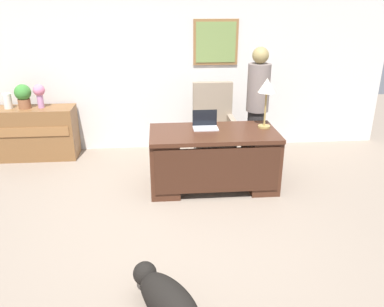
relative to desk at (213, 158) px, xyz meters
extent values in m
plane|color=gray|center=(-0.47, -0.97, -0.41)|extent=(12.00, 12.00, 0.00)
cube|color=silver|center=(-0.47, 1.63, 0.94)|extent=(7.00, 0.12, 2.70)
cube|color=olive|center=(0.23, 1.56, 1.30)|extent=(0.70, 0.03, 0.69)
cube|color=olive|center=(0.23, 1.54, 1.30)|extent=(0.62, 0.01, 0.61)
cube|color=#422316|center=(0.00, 0.03, 0.33)|extent=(1.62, 0.83, 0.05)
cube|color=#422316|center=(-0.63, 0.03, -0.05)|extent=(0.36, 0.77, 0.72)
cube|color=#422316|center=(0.63, 0.03, -0.05)|extent=(0.36, 0.77, 0.72)
cube|color=#381E13|center=(0.00, -0.36, -0.02)|extent=(1.52, 0.04, 0.57)
cube|color=brown|center=(-2.65, 1.28, -0.01)|extent=(1.32, 0.48, 0.80)
cube|color=brown|center=(-2.65, 1.04, 0.08)|extent=(1.22, 0.02, 0.14)
cube|color=gray|center=(0.14, 0.93, -0.04)|extent=(0.60, 0.58, 0.18)
cylinder|color=black|center=(0.14, 0.93, -0.27)|extent=(0.10, 0.10, 0.28)
cylinder|color=black|center=(0.14, 0.93, -0.39)|extent=(0.52, 0.52, 0.05)
cube|color=gray|center=(0.14, 1.17, 0.40)|extent=(0.60, 0.12, 0.71)
cube|color=gray|center=(-0.12, 0.93, 0.16)|extent=(0.08, 0.50, 0.22)
cube|color=gray|center=(0.40, 0.93, 0.16)|extent=(0.08, 0.50, 0.22)
cylinder|color=#262323|center=(0.73, 0.73, 0.00)|extent=(0.26, 0.26, 0.83)
cylinder|color=slate|center=(0.73, 0.73, 0.75)|extent=(0.32, 0.32, 0.67)
sphere|color=#917F4D|center=(0.73, 0.73, 1.20)|extent=(0.23, 0.23, 0.23)
ellipsoid|color=black|center=(-0.65, -2.22, -0.26)|extent=(0.63, 0.74, 0.30)
sphere|color=black|center=(-0.84, -1.93, -0.22)|extent=(0.20, 0.20, 0.20)
cube|color=#B2B5BA|center=(-0.09, 0.14, 0.36)|extent=(0.32, 0.22, 0.01)
cube|color=black|center=(-0.09, 0.24, 0.47)|extent=(0.32, 0.01, 0.21)
cylinder|color=#9E8447|center=(0.68, 0.14, 0.37)|extent=(0.16, 0.16, 0.02)
cylinder|color=#9E8447|center=(0.68, 0.14, 0.60)|extent=(0.02, 0.02, 0.44)
cone|color=silver|center=(0.68, 0.14, 0.91)|extent=(0.22, 0.22, 0.18)
cylinder|color=#BA81B3|center=(-2.46, 1.28, 0.49)|extent=(0.09, 0.09, 0.20)
sphere|color=pink|center=(-2.46, 1.28, 0.66)|extent=(0.17, 0.17, 0.17)
cylinder|color=silver|center=(-2.94, 1.28, 0.50)|extent=(0.12, 0.12, 0.23)
cylinder|color=brown|center=(-2.70, 1.28, 0.46)|extent=(0.18, 0.18, 0.14)
sphere|color=#3A8033|center=(-2.70, 1.28, 0.63)|extent=(0.24, 0.24, 0.24)
camera|label=1|loc=(-0.67, -4.56, 1.89)|focal=35.99mm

